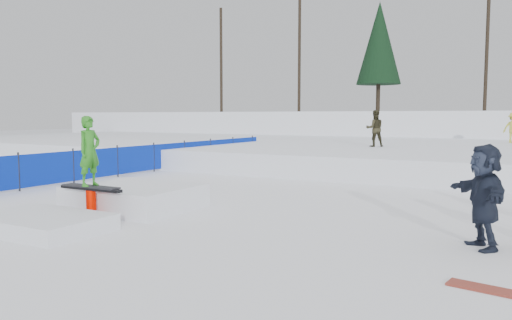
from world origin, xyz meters
The scene contains 8 objects.
ground centered at (0.00, 0.00, 0.00)m, with size 120.00×120.00×0.00m, color white.
snow_berm centered at (0.00, 30.00, 1.20)m, with size 60.00×14.00×2.40m, color white.
snow_midrise centered at (0.00, 16.00, 0.40)m, with size 50.00×18.00×0.80m, color white.
safety_fence centered at (-6.50, 6.60, 0.55)m, with size 0.05×16.00×1.10m.
walker_olive centered at (0.18, 12.96, 1.58)m, with size 0.75×0.59×1.55m, color #2A2817.
spectator_dark centered at (5.42, 0.60, 0.84)m, with size 1.56×0.50×1.68m, color #1D2435.
loose_board_red centered at (5.89, -1.51, 0.01)m, with size 1.40×0.28×0.03m, color maroon.
jib_rail_feature centered at (-1.80, -0.24, 0.30)m, with size 2.60×4.40×2.11m.
Camera 1 is at (6.06, -7.99, 2.12)m, focal length 35.00 mm.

